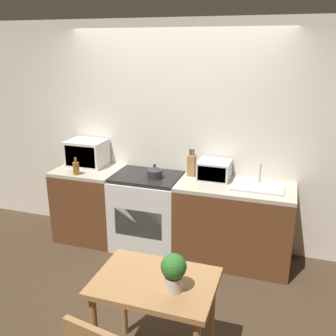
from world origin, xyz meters
TOP-DOWN VIEW (x-y plane):
  - ground_plane at (0.00, 0.00)m, footprint 16.00×16.00m
  - wall_back at (0.00, 1.06)m, footprint 10.00×0.06m
  - counter_left_run at (-1.01, 0.72)m, footprint 0.76×0.62m
  - counter_right_run at (0.77, 0.72)m, footprint 1.24×0.62m
  - stove_range at (-0.24, 0.72)m, footprint 0.78×0.62m
  - kettle at (-0.13, 0.67)m, footprint 0.18×0.18m
  - microwave at (-1.07, 0.83)m, footprint 0.45×0.35m
  - bottle at (-1.03, 0.50)m, footprint 0.07×0.07m
  - knife_block at (0.24, 0.88)m, footprint 0.09×0.09m
  - toaster_oven at (0.50, 0.85)m, footprint 0.35×0.32m
  - sink_basin at (1.00, 0.73)m, footprint 0.54×0.34m
  - dining_table at (0.46, -0.95)m, footprint 0.85×0.60m
  - potted_plant at (0.61, -1.01)m, footprint 0.17×0.17m

SIDE VIEW (x-z plane):
  - ground_plane at x=0.00m, z-range 0.00..0.00m
  - stove_range at x=-0.24m, z-range 0.00..0.90m
  - counter_left_run at x=-1.01m, z-range 0.00..0.90m
  - counter_right_run at x=0.77m, z-range 0.00..0.90m
  - dining_table at x=0.46m, z-range 0.26..1.03m
  - sink_basin at x=1.00m, z-range 0.80..1.04m
  - potted_plant at x=0.61m, z-range 0.78..1.05m
  - kettle at x=-0.13m, z-range 0.89..1.05m
  - bottle at x=-1.03m, z-range 0.88..1.08m
  - toaster_oven at x=0.50m, z-range 0.90..1.11m
  - knife_block at x=0.24m, z-range 0.87..1.18m
  - microwave at x=-1.07m, z-range 0.90..1.22m
  - wall_back at x=0.00m, z-range 0.00..2.60m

